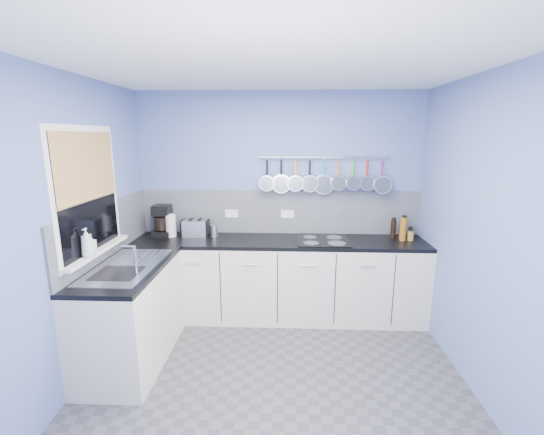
# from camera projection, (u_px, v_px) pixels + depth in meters

# --- Properties ---
(floor) EXTENTS (3.20, 3.00, 0.02)m
(floor) POSITION_uv_depth(u_px,v_px,m) (274.00, 385.00, 3.04)
(floor) COLOR #47474C
(floor) RESTS_ON ground
(ceiling) EXTENTS (3.20, 3.00, 0.02)m
(ceiling) POSITION_uv_depth(u_px,v_px,m) (275.00, 62.00, 2.49)
(ceiling) COLOR white
(ceiling) RESTS_ON ground
(wall_back) EXTENTS (3.20, 0.02, 2.50)m
(wall_back) POSITION_uv_depth(u_px,v_px,m) (279.00, 203.00, 4.24)
(wall_back) COLOR #5A6DAC
(wall_back) RESTS_ON ground
(wall_front) EXTENTS (3.20, 0.02, 2.50)m
(wall_front) POSITION_uv_depth(u_px,v_px,m) (259.00, 357.00, 1.30)
(wall_front) COLOR #5A6DAC
(wall_front) RESTS_ON ground
(wall_left) EXTENTS (0.02, 3.00, 2.50)m
(wall_left) POSITION_uv_depth(u_px,v_px,m) (67.00, 237.00, 2.84)
(wall_left) COLOR #5A6DAC
(wall_left) RESTS_ON ground
(wall_right) EXTENTS (0.02, 3.00, 2.50)m
(wall_right) POSITION_uv_depth(u_px,v_px,m) (492.00, 242.00, 2.70)
(wall_right) COLOR #5A6DAC
(wall_right) RESTS_ON ground
(backsplash_back) EXTENTS (3.20, 0.02, 0.50)m
(backsplash_back) POSITION_uv_depth(u_px,v_px,m) (279.00, 212.00, 4.24)
(backsplash_back) COLOR gray
(backsplash_back) RESTS_ON wall_back
(backsplash_left) EXTENTS (0.02, 1.80, 0.50)m
(backsplash_left) POSITION_uv_depth(u_px,v_px,m) (108.00, 230.00, 3.44)
(backsplash_left) COLOR gray
(backsplash_left) RESTS_ON wall_left
(cabinet_run_back) EXTENTS (3.20, 0.60, 0.86)m
(cabinet_run_back) POSITION_uv_depth(u_px,v_px,m) (278.00, 280.00, 4.12)
(cabinet_run_back) COLOR beige
(cabinet_run_back) RESTS_ON ground
(worktop_back) EXTENTS (3.20, 0.60, 0.04)m
(worktop_back) POSITION_uv_depth(u_px,v_px,m) (278.00, 241.00, 4.02)
(worktop_back) COLOR black
(worktop_back) RESTS_ON cabinet_run_back
(cabinet_run_left) EXTENTS (0.60, 1.20, 0.86)m
(cabinet_run_left) POSITION_uv_depth(u_px,v_px,m) (131.00, 316.00, 3.29)
(cabinet_run_left) COLOR beige
(cabinet_run_left) RESTS_ON ground
(worktop_left) EXTENTS (0.60, 1.20, 0.04)m
(worktop_left) POSITION_uv_depth(u_px,v_px,m) (127.00, 269.00, 3.20)
(worktop_left) COLOR black
(worktop_left) RESTS_ON cabinet_run_left
(window_frame) EXTENTS (0.01, 1.00, 1.10)m
(window_frame) POSITION_uv_depth(u_px,v_px,m) (88.00, 193.00, 3.06)
(window_frame) COLOR white
(window_frame) RESTS_ON wall_left
(window_glass) EXTENTS (0.01, 0.90, 1.00)m
(window_glass) POSITION_uv_depth(u_px,v_px,m) (89.00, 193.00, 3.06)
(window_glass) COLOR black
(window_glass) RESTS_ON wall_left
(bamboo_blind) EXTENTS (0.01, 0.90, 0.55)m
(bamboo_blind) POSITION_uv_depth(u_px,v_px,m) (86.00, 166.00, 3.01)
(bamboo_blind) COLOR tan
(bamboo_blind) RESTS_ON wall_left
(window_sill) EXTENTS (0.10, 0.98, 0.03)m
(window_sill) POSITION_uv_depth(u_px,v_px,m) (97.00, 251.00, 3.17)
(window_sill) COLOR white
(window_sill) RESTS_ON wall_left
(sink_unit) EXTENTS (0.50, 0.95, 0.01)m
(sink_unit) POSITION_uv_depth(u_px,v_px,m) (127.00, 266.00, 3.19)
(sink_unit) COLOR silver
(sink_unit) RESTS_ON worktop_left
(mixer_tap) EXTENTS (0.12, 0.08, 0.26)m
(mixer_tap) POSITION_uv_depth(u_px,v_px,m) (135.00, 259.00, 2.98)
(mixer_tap) COLOR silver
(mixer_tap) RESTS_ON worktop_left
(socket_left) EXTENTS (0.15, 0.01, 0.09)m
(socket_left) POSITION_uv_depth(u_px,v_px,m) (232.00, 213.00, 4.25)
(socket_left) COLOR white
(socket_left) RESTS_ON backsplash_back
(socket_right) EXTENTS (0.15, 0.01, 0.09)m
(socket_right) POSITION_uv_depth(u_px,v_px,m) (288.00, 214.00, 4.23)
(socket_right) COLOR white
(socket_right) RESTS_ON backsplash_back
(pot_rail) EXTENTS (1.45, 0.02, 0.02)m
(pot_rail) POSITION_uv_depth(u_px,v_px,m) (324.00, 157.00, 4.04)
(pot_rail) COLOR silver
(pot_rail) RESTS_ON wall_back
(soap_bottle_a) EXTENTS (0.09, 0.09, 0.24)m
(soap_bottle_a) POSITION_uv_depth(u_px,v_px,m) (87.00, 242.00, 2.96)
(soap_bottle_a) COLOR white
(soap_bottle_a) RESTS_ON window_sill
(soap_bottle_b) EXTENTS (0.10, 0.10, 0.17)m
(soap_bottle_b) POSITION_uv_depth(u_px,v_px,m) (91.00, 244.00, 3.03)
(soap_bottle_b) COLOR white
(soap_bottle_b) RESTS_ON window_sill
(paper_towel) EXTENTS (0.14, 0.14, 0.25)m
(paper_towel) POSITION_uv_depth(u_px,v_px,m) (171.00, 226.00, 4.11)
(paper_towel) COLOR white
(paper_towel) RESTS_ON worktop_back
(coffee_maker) EXTENTS (0.20, 0.22, 0.35)m
(coffee_maker) POSITION_uv_depth(u_px,v_px,m) (162.00, 221.00, 4.13)
(coffee_maker) COLOR black
(coffee_maker) RESTS_ON worktop_back
(toaster) EXTENTS (0.31, 0.20, 0.18)m
(toaster) POSITION_uv_depth(u_px,v_px,m) (196.00, 228.00, 4.15)
(toaster) COLOR silver
(toaster) RESTS_ON worktop_back
(canister) EXTENTS (0.10, 0.10, 0.13)m
(canister) POSITION_uv_depth(u_px,v_px,m) (214.00, 231.00, 4.12)
(canister) COLOR silver
(canister) RESTS_ON worktop_back
(hob) EXTENTS (0.55, 0.49, 0.01)m
(hob) POSITION_uv_depth(u_px,v_px,m) (323.00, 241.00, 3.95)
(hob) COLOR black
(hob) RESTS_ON worktop_back
(pan_0) EXTENTS (0.18, 0.13, 0.37)m
(pan_0) POSITION_uv_depth(u_px,v_px,m) (267.00, 174.00, 4.10)
(pan_0) COLOR silver
(pan_0) RESTS_ON pot_rail
(pan_1) EXTENTS (0.21, 0.06, 0.40)m
(pan_1) POSITION_uv_depth(u_px,v_px,m) (281.00, 175.00, 4.10)
(pan_1) COLOR silver
(pan_1) RESTS_ON pot_rail
(pan_2) EXTENTS (0.18, 0.11, 0.37)m
(pan_2) POSITION_uv_depth(u_px,v_px,m) (295.00, 174.00, 4.09)
(pan_2) COLOR silver
(pan_2) RESTS_ON pot_rail
(pan_3) EXTENTS (0.19, 0.08, 0.38)m
(pan_3) POSITION_uv_depth(u_px,v_px,m) (310.00, 175.00, 4.08)
(pan_3) COLOR silver
(pan_3) RESTS_ON pot_rail
(pan_4) EXTENTS (0.22, 0.06, 0.41)m
(pan_4) POSITION_uv_depth(u_px,v_px,m) (324.00, 176.00, 4.08)
(pan_4) COLOR silver
(pan_4) RESTS_ON pot_rail
(pan_5) EXTENTS (0.17, 0.10, 0.36)m
(pan_5) POSITION_uv_depth(u_px,v_px,m) (338.00, 174.00, 4.07)
(pan_5) COLOR silver
(pan_5) RESTS_ON pot_rail
(pan_6) EXTENTS (0.16, 0.12, 0.35)m
(pan_6) POSITION_uv_depth(u_px,v_px,m) (353.00, 174.00, 4.06)
(pan_6) COLOR silver
(pan_6) RESTS_ON pot_rail
(pan_7) EXTENTS (0.17, 0.10, 0.36)m
(pan_7) POSITION_uv_depth(u_px,v_px,m) (367.00, 174.00, 4.05)
(pan_7) COLOR silver
(pan_7) RESTS_ON pot_rail
(pan_8) EXTENTS (0.20, 0.12, 0.39)m
(pan_8) POSITION_uv_depth(u_px,v_px,m) (381.00, 175.00, 4.05)
(pan_8) COLOR silver
(pan_8) RESTS_ON pot_rail
(condiment_0) EXTENTS (0.06, 0.06, 0.11)m
(condiment_0) POSITION_uv_depth(u_px,v_px,m) (410.00, 233.00, 4.07)
(condiment_0) COLOR brown
(condiment_0) RESTS_ON worktop_back
(condiment_1) EXTENTS (0.06, 0.06, 0.19)m
(condiment_1) POSITION_uv_depth(u_px,v_px,m) (402.00, 230.00, 4.06)
(condiment_1) COLOR #4C190C
(condiment_1) RESTS_ON worktop_back
(condiment_2) EXTENTS (0.06, 0.06, 0.21)m
(condiment_2) POSITION_uv_depth(u_px,v_px,m) (393.00, 229.00, 4.05)
(condiment_2) COLOR black
(condiment_2) RESTS_ON worktop_back
(condiment_3) EXTENTS (0.06, 0.06, 0.11)m
(condiment_3) POSITION_uv_depth(u_px,v_px,m) (411.00, 236.00, 3.97)
(condiment_3) COLOR olive
(condiment_3) RESTS_ON worktop_back
(condiment_4) EXTENTS (0.07, 0.07, 0.26)m
(condiment_4) POSITION_uv_depth(u_px,v_px,m) (403.00, 229.00, 3.96)
(condiment_4) COLOR #8C5914
(condiment_4) RESTS_ON worktop_back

